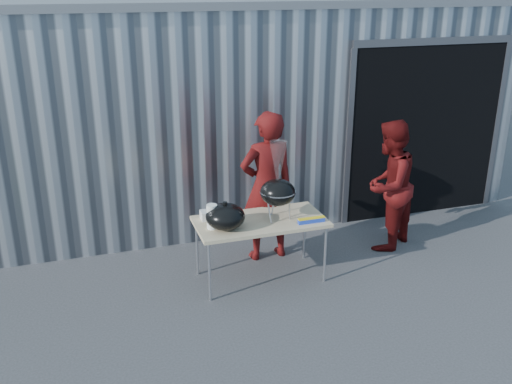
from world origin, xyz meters
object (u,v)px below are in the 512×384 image
object	(u,v)px
person_cook	(267,187)
folding_table	(260,223)
kettle_grill	(278,185)
person_bystander	(388,185)

from	to	relation	value
person_cook	folding_table	bearing A→B (deg)	59.71
kettle_grill	person_bystander	world-z (taller)	person_bystander
person_cook	person_bystander	world-z (taller)	person_cook
folding_table	kettle_grill	xyz separation A→B (m)	(0.20, -0.03, 0.46)
folding_table	person_cook	xyz separation A→B (m)	(0.26, 0.52, 0.24)
folding_table	person_bystander	xyz separation A→B (m)	(1.85, 0.32, 0.15)
folding_table	person_bystander	size ratio (longest dim) A/B	0.87
kettle_grill	person_cook	distance (m)	0.60
folding_table	person_bystander	world-z (taller)	person_bystander
person_bystander	kettle_grill	bearing A→B (deg)	-22.26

